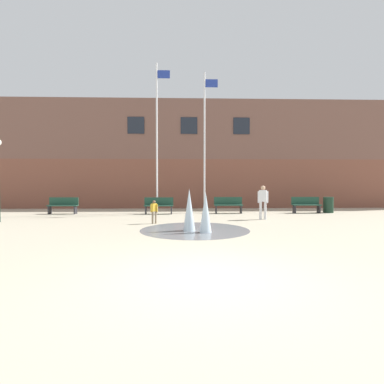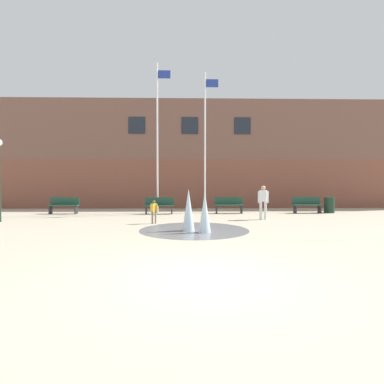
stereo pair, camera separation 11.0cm
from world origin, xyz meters
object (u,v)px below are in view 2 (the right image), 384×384
object	(u,v)px
park_bench_left_of_flagpoles	(64,205)
park_bench_under_left_flagpole	(159,205)
flagpole_right	(206,139)
flagpole_left	(158,134)
trash_can	(329,205)
adult_watching	(263,200)
child_with_pink_shirt	(154,210)
park_bench_center	(229,205)
park_bench_far_right	(307,205)

from	to	relation	value
park_bench_left_of_flagpoles	park_bench_under_left_flagpole	size ratio (longest dim) A/B	1.00
park_bench_left_of_flagpoles	flagpole_right	world-z (taller)	flagpole_right
flagpole_left	flagpole_right	world-z (taller)	flagpole_left
trash_can	adult_watching	bearing A→B (deg)	-147.05
adult_watching	child_with_pink_shirt	size ratio (longest dim) A/B	1.61
adult_watching	flagpole_right	distance (m)	5.26
flagpole_left	child_with_pink_shirt	bearing A→B (deg)	-87.08
park_bench_center	adult_watching	world-z (taller)	adult_watching
flagpole_left	park_bench_far_right	bearing A→B (deg)	-2.73
park_bench_left_of_flagpoles	park_bench_under_left_flagpole	world-z (taller)	same
park_bench_left_of_flagpoles	park_bench_center	xyz separation A→B (m)	(9.19, 0.03, 0.00)
park_bench_under_left_flagpole	flagpole_left	world-z (taller)	flagpole_left
park_bench_left_of_flagpoles	flagpole_right	xyz separation A→B (m)	(7.90, 0.45, 3.77)
flagpole_left	trash_can	bearing A→B (deg)	-1.54
park_bench_left_of_flagpoles	park_bench_under_left_flagpole	xyz separation A→B (m)	(5.30, -0.22, 0.00)
park_bench_left_of_flagpoles	park_bench_center	size ratio (longest dim) A/B	1.00
child_with_pink_shirt	flagpole_right	distance (m)	6.32
park_bench_under_left_flagpole	park_bench_center	size ratio (longest dim) A/B	1.00
park_bench_far_right	trash_can	size ratio (longest dim) A/B	1.78
park_bench_far_right	child_with_pink_shirt	xyz separation A→B (m)	(-8.22, -4.11, 0.10)
child_with_pink_shirt	park_bench_under_left_flagpole	bearing A→B (deg)	-134.32
park_bench_center	flagpole_left	xyz separation A→B (m)	(-4.01, 0.41, 4.01)
park_bench_left_of_flagpoles	park_bench_center	world-z (taller)	same
child_with_pink_shirt	flagpole_left	distance (m)	5.97
adult_watching	trash_can	size ratio (longest dim) A/B	1.77
park_bench_under_left_flagpole	flagpole_right	bearing A→B (deg)	14.32
park_bench_far_right	adult_watching	distance (m)	4.33
park_bench_center	child_with_pink_shirt	xyz separation A→B (m)	(-3.78, -4.10, 0.10)
park_bench_left_of_flagpoles	park_bench_far_right	size ratio (longest dim) A/B	1.00
park_bench_center	child_with_pink_shirt	distance (m)	5.58
adult_watching	park_bench_far_right	bearing A→B (deg)	-115.97
park_bench_left_of_flagpoles	trash_can	xyz separation A→B (m)	(14.99, 0.18, -0.03)
child_with_pink_shirt	flagpole_right	xyz separation A→B (m)	(2.49, 4.51, 3.67)
park_bench_far_right	flagpole_right	bearing A→B (deg)	175.97
adult_watching	flagpole_left	xyz separation A→B (m)	(-5.21, 3.24, 3.56)
adult_watching	park_bench_left_of_flagpoles	bearing A→B (deg)	7.76
park_bench_center	adult_watching	distance (m)	3.11
park_bench_center	flagpole_left	distance (m)	5.69
adult_watching	trash_can	xyz separation A→B (m)	(4.60, 2.98, -0.48)
park_bench_under_left_flagpole	flagpole_right	size ratio (longest dim) A/B	0.20
park_bench_left_of_flagpoles	park_bench_center	bearing A→B (deg)	0.21
park_bench_far_right	park_bench_under_left_flagpole	bearing A→B (deg)	-178.21
trash_can	park_bench_under_left_flagpole	bearing A→B (deg)	-177.63
park_bench_center	flagpole_right	world-z (taller)	flagpole_right
park_bench_under_left_flagpole	adult_watching	world-z (taller)	adult_watching
adult_watching	child_with_pink_shirt	xyz separation A→B (m)	(-4.98, -1.27, -0.35)
park_bench_far_right	child_with_pink_shirt	bearing A→B (deg)	-153.45
park_bench_under_left_flagpole	adult_watching	size ratio (longest dim) A/B	1.01
flagpole_left	trash_can	size ratio (longest dim) A/B	9.42
park_bench_under_left_flagpole	flagpole_right	distance (m)	4.63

